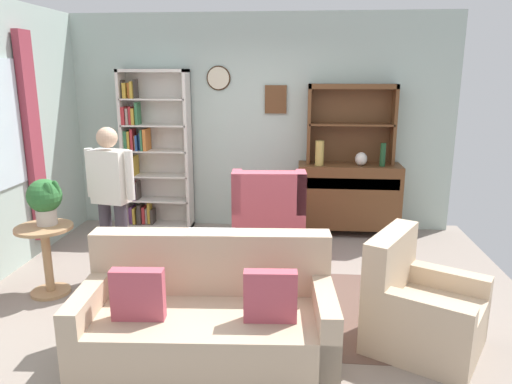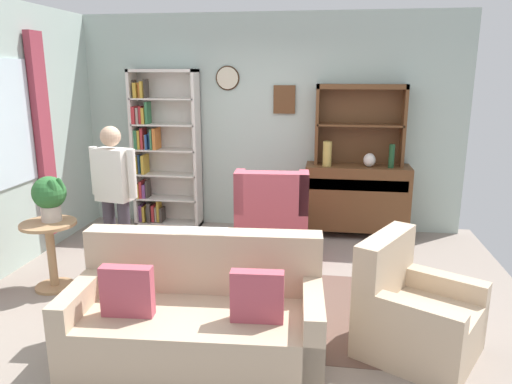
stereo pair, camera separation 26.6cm
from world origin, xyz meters
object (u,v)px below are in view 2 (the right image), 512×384
Objects in this scene: plant_stand at (51,248)px; person_reading at (115,192)px; vase_round at (369,160)px; sideboard_hutch at (360,114)px; bottle_wine at (392,156)px; potted_plant_large at (50,195)px; bookshelf at (161,151)px; couch_floral at (198,319)px; vase_tall at (327,154)px; armchair_floral at (414,316)px; wingback_chair at (272,227)px; sideboard at (356,197)px.

person_reading is (0.52, 0.36, 0.49)m from plant_stand.
person_reading reaches higher than vase_round.
bottle_wine is at bearing -26.96° from sideboard_hutch.
vase_round is at bearing 32.26° from plant_stand.
potted_plant_large is 0.28× the size of person_reading.
bookshelf is 1.14× the size of couch_floral.
vase_tall is 1.05× the size of bottle_wine.
couch_floral reaches higher than armchair_floral.
sideboard_hutch reaches higher than person_reading.
couch_floral is 1.76× the size of wingback_chair.
couch_floral is 1.96m from plant_stand.
armchair_floral is at bearing -52.87° from wingback_chair.
couch_floral is 1.61m from armchair_floral.
wingback_chair reaches higher than couch_floral.
bottle_wine is at bearing 29.10° from person_reading.
sideboard_hutch is 0.65m from vase_tall.
plant_stand is 0.52m from potted_plant_large.
sideboard_hutch reaches higher than vase_round.
wingback_chair is (-0.58, -0.91, -0.69)m from vase_tall.
sideboard is 3.63m from plant_stand.
armchair_floral is at bearing -83.92° from sideboard_hutch.
plant_stand is at bearing -105.71° from potted_plant_large.
person_reading is (-2.61, -1.62, -0.10)m from vase_round.
plant_stand is (-2.03, -1.05, 0.03)m from wingback_chair.
person_reading is at bearing -155.24° from wingback_chair.
couch_floral is at bearing -120.03° from bottle_wine.
person_reading is (-1.50, -0.69, 0.52)m from wingback_chair.
sideboard_hutch is 1.05× the size of wingback_chair.
vase_round is 3.07m from person_reading.
potted_plant_large is at bearing 74.29° from plant_stand.
vase_tall reaches higher than couch_floral.
person_reading is at bearing -142.43° from vase_tall.
vase_tall is (-0.39, -0.19, -0.49)m from sideboard_hutch.
sideboard is 4.44× the size of bottle_wine.
bookshelf is 2.66m from sideboard.
potted_plant_large is at bearing -146.32° from sideboard.
plant_stand is at bearing -144.35° from sideboard_hutch.
sideboard is at bearing 152.83° from vase_round.
vase_tall is (-0.39, -0.08, 0.57)m from sideboard.
couch_floral is 1.18× the size of person_reading.
armchair_floral is at bearing -92.11° from bottle_wine.
couch_floral is at bearing -66.68° from bookshelf.
plant_stand is at bearing -145.75° from sideboard.
vase_tall is 0.30× the size of armchair_floral.
bottle_wine is 1.77m from wingback_chair.
sideboard_hutch is at bearing 0.53° from bookshelf.
bookshelf reaches higher than sideboard.
sideboard_hutch is 0.60m from vase_round.
potted_plant_large is at bearing 149.63° from couch_floral.
vase_tall is (2.22, -0.16, 0.05)m from bookshelf.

